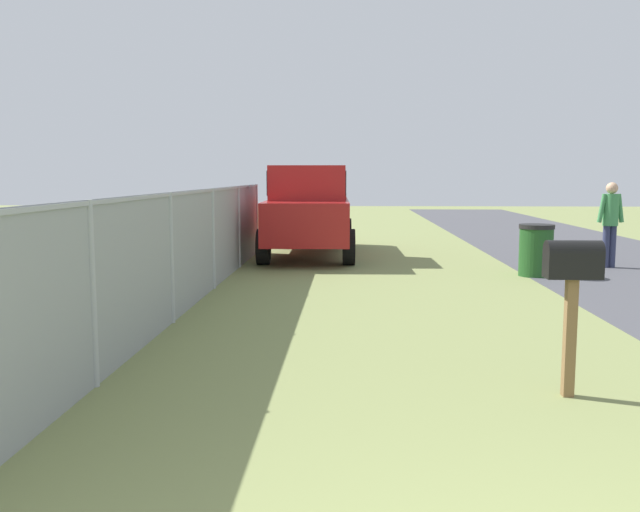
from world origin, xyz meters
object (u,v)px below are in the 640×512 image
(pickup_truck, at_px, (309,209))
(mailbox, at_px, (573,273))
(pedestrian, at_px, (610,218))
(trash_bin, at_px, (536,250))

(pickup_truck, bearing_deg, mailbox, 14.61)
(mailbox, height_order, pedestrian, pedestrian)
(mailbox, xyz_separation_m, pickup_truck, (9.96, 2.81, 0.04))
(mailbox, relative_size, pickup_truck, 0.25)
(pickup_truck, relative_size, pedestrian, 3.07)
(pickup_truck, distance_m, pedestrian, 6.48)
(mailbox, bearing_deg, trash_bin, -13.40)
(trash_bin, relative_size, pedestrian, 0.56)
(pickup_truck, xyz_separation_m, pedestrian, (-1.74, -6.25, -0.09))
(trash_bin, bearing_deg, pedestrian, -55.78)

